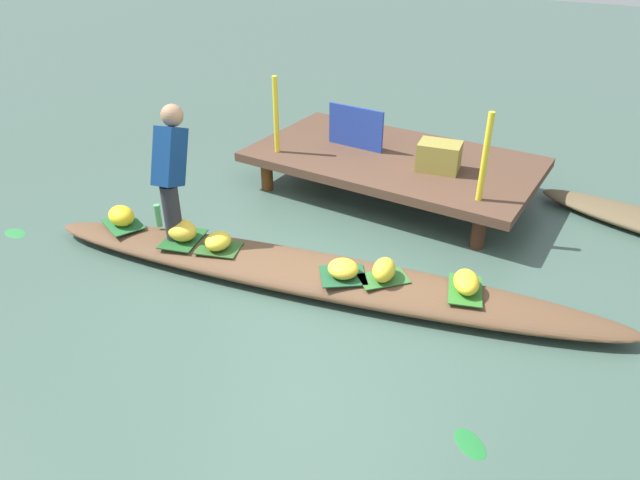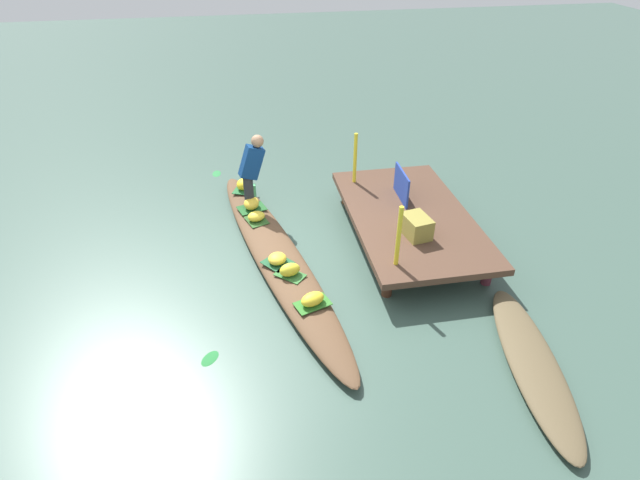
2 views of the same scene
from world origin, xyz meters
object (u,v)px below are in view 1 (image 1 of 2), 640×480
market_banner (356,128)px  banana_bunch_4 (218,241)px  banana_bunch_2 (466,282)px  banana_bunch_3 (121,216)px  vendor_boat (312,273)px  banana_bunch_5 (343,269)px  banana_bunch_0 (182,230)px  produce_crate (439,156)px  vendor_person (171,167)px  banana_bunch_1 (384,270)px  water_bottle (158,215)px

market_banner → banana_bunch_4: bearing=-91.9°
banana_bunch_2 → banana_bunch_3: size_ratio=1.04×
vendor_boat → banana_bunch_5: 0.37m
banana_bunch_0 → produce_crate: 2.80m
banana_bunch_5 → vendor_person: bearing=-173.0°
banana_bunch_1 → market_banner: (-1.37, 1.98, 0.40)m
banana_bunch_2 → banana_bunch_4: banana_bunch_2 is taller
banana_bunch_0 → market_banner: size_ratio=0.45×
vendor_boat → banana_bunch_0: 1.31m
vendor_person → water_bottle: vendor_person is taller
banana_bunch_1 → vendor_person: (-1.99, -0.34, 0.61)m
banana_bunch_2 → produce_crate: size_ratio=0.72×
banana_bunch_0 → water_bottle: 0.39m
banana_bunch_5 → market_banner: (-1.06, 2.12, 0.42)m
banana_bunch_1 → banana_bunch_5: bearing=-156.2°
vendor_person → banana_bunch_5: bearing=7.0°
banana_bunch_5 → vendor_person: size_ratio=0.22×
banana_bunch_3 → banana_bunch_5: bearing=8.8°
banana_bunch_3 → banana_bunch_4: (1.11, 0.15, -0.02)m
banana_bunch_5 → banana_bunch_2: bearing=19.9°
banana_bunch_0 → water_bottle: size_ratio=1.39×
banana_bunch_0 → banana_bunch_3: banana_bunch_0 is taller
banana_bunch_0 → vendor_person: size_ratio=0.26×
banana_bunch_3 → market_banner: 2.80m
banana_bunch_5 → banana_bunch_0: bearing=-170.7°
vendor_boat → market_banner: market_banner is taller
vendor_boat → banana_bunch_4: (-0.87, -0.23, 0.18)m
banana_bunch_5 → produce_crate: produce_crate is taller
banana_bunch_0 → banana_bunch_2: bearing=13.4°
banana_bunch_3 → vendor_person: (0.62, 0.15, 0.60)m
banana_bunch_0 → water_bottle: water_bottle is taller
banana_bunch_4 → produce_crate: produce_crate is taller
banana_bunch_1 → water_bottle: water_bottle is taller
banana_bunch_5 → vendor_person: (-1.68, -0.21, 0.63)m
banana_bunch_3 → water_bottle: size_ratio=1.34×
banana_bunch_2 → banana_bunch_3: (-3.26, -0.70, 0.01)m
banana_bunch_1 → water_bottle: bearing=-171.9°
vendor_boat → banana_bunch_4: size_ratio=19.54×
vendor_boat → water_bottle: (-1.66, -0.20, 0.21)m
banana_bunch_4 → banana_bunch_5: 1.21m
banana_bunch_1 → produce_crate: 1.91m
water_bottle → banana_bunch_2: bearing=10.3°
banana_bunch_2 → banana_bunch_4: (-2.15, -0.56, -0.00)m
vendor_person → market_banner: vendor_person is taller
banana_bunch_0 → banana_bunch_1: size_ratio=1.10×
banana_bunch_3 → banana_bunch_4: bearing=7.5°
banana_bunch_1 → banana_bunch_3: bearing=-169.3°
banana_bunch_4 → water_bottle: water_bottle is taller
produce_crate → vendor_boat: bearing=-100.0°
banana_bunch_3 → banana_bunch_0: bearing=7.7°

